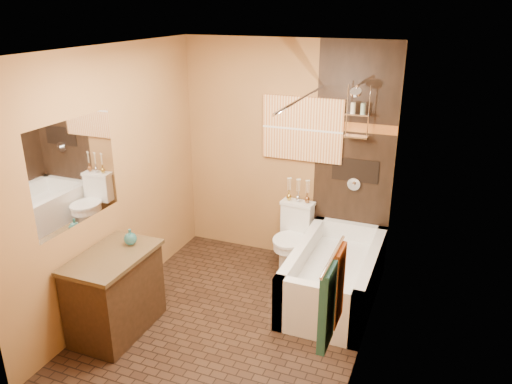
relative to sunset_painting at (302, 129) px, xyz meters
The scene contains 23 objects.
floor 2.15m from the sunset_painting, 97.72° to the right, with size 3.00×3.00×0.00m, color black.
wall_left 2.06m from the sunset_painting, 133.51° to the right, with size 0.02×3.00×2.50m, color #9E6D3D.
wall_right 1.81m from the sunset_painting, 55.86° to the right, with size 0.02×3.00×2.50m, color #9E6D3D.
wall_back 0.36m from the sunset_painting, behind, with size 2.40×0.02×2.50m, color #9E6D3D.
wall_front 3.00m from the sunset_painting, 93.85° to the right, with size 2.40×0.02×2.50m, color #9E6D3D.
ceiling 1.77m from the sunset_painting, 97.72° to the right, with size 3.00×3.00×0.00m, color silver.
alcove_tile_back 0.65m from the sunset_painting, ahead, with size 0.85×0.01×2.50m, color black.
alcove_tile_right 1.26m from the sunset_painting, 36.27° to the right, with size 0.01×1.50×2.50m, color black.
mosaic_band_back 0.58m from the sunset_painting, ahead, with size 0.85×0.01×0.10m, color #9C4A1C.
mosaic_band_right 1.22m from the sunset_painting, 36.55° to the right, with size 0.01×1.50×0.10m, color #9C4A1C.
alcove_niche 0.72m from the sunset_painting, ahead, with size 0.50×0.01×0.25m, color black.
shower_fixtures 0.62m from the sunset_painting, ahead, with size 0.24×0.33×1.16m.
curtain_rod 0.89m from the sunset_painting, 74.58° to the right, with size 0.03×0.03×1.55m, color silver.
towel_bar 2.70m from the sunset_painting, 69.38° to the right, with size 0.02×0.02×0.55m, color silver.
towel_teal 2.85m from the sunset_painting, 70.12° to the right, with size 0.05×0.22×0.52m, color #1E5267.
towel_rust 2.61m from the sunset_painting, 68.16° to the right, with size 0.05×0.22×0.52m, color #97491B.
sunset_painting is the anchor object (origin of this frame).
vanity_mirror 2.41m from the sunset_painting, 125.16° to the right, with size 0.01×1.00×0.90m, color white.
bathtub 1.63m from the sunset_painting, 50.39° to the right, with size 0.80×1.50×0.55m.
toilet 1.21m from the sunset_painting, 90.00° to the right, with size 0.38×0.56×0.73m.
vanity 2.55m from the sunset_painting, 119.71° to the right, with size 0.53×0.87×0.77m.
teal_bottle 2.16m from the sunset_painting, 121.70° to the right, with size 0.12×0.12×0.19m, color #226566, non-canonical shape.
bud_vases 0.68m from the sunset_painting, 90.00° to the right, with size 0.27×0.06×0.27m.
Camera 1 is at (1.69, -3.62, 2.84)m, focal length 35.00 mm.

